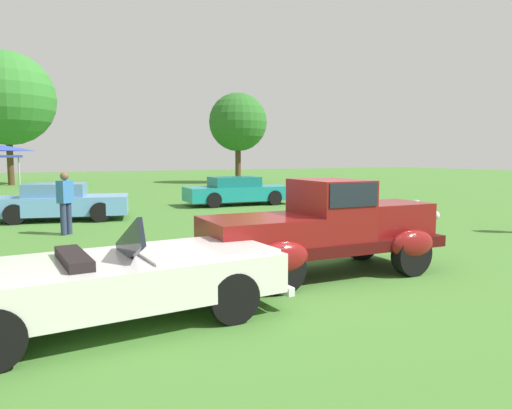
% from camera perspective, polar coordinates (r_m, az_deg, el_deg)
% --- Properties ---
extents(ground_plane, '(120.00, 120.00, 0.00)m').
position_cam_1_polar(ground_plane, '(8.23, 8.34, -9.02)').
color(ground_plane, '#42752D').
extents(feature_pickup_truck, '(4.50, 1.94, 1.70)m').
position_cam_1_polar(feature_pickup_truck, '(8.41, 8.52, -2.66)').
color(feature_pickup_truck, '#400B0B').
rests_on(feature_pickup_truck, ground_plane).
extents(neighbor_convertible, '(4.49, 1.95, 1.40)m').
position_cam_1_polar(neighbor_convertible, '(6.25, -16.29, -8.54)').
color(neighbor_convertible, silver).
rests_on(neighbor_convertible, ground_plane).
extents(show_car_skyblue, '(4.49, 2.62, 1.22)m').
position_cam_1_polar(show_car_skyblue, '(16.67, -22.77, 0.26)').
color(show_car_skyblue, '#669EDB').
rests_on(show_car_skyblue, ground_plane).
extents(show_car_teal, '(4.68, 1.98, 1.22)m').
position_cam_1_polar(show_car_teal, '(20.26, -2.26, 1.65)').
color(show_car_teal, teal).
rests_on(show_car_teal, ground_plane).
extents(spectator_near_truck, '(0.46, 0.45, 1.69)m').
position_cam_1_polar(spectator_near_truck, '(13.53, -22.23, 0.40)').
color(spectator_near_truck, '#283351').
rests_on(spectator_near_truck, ground_plane).
extents(treeline_mid_left, '(6.65, 6.65, 9.52)m').
position_cam_1_polar(treeline_mid_left, '(38.48, -28.11, 11.33)').
color(treeline_mid_left, '#47331E').
rests_on(treeline_mid_left, ground_plane).
extents(treeline_center, '(4.52, 4.52, 7.00)m').
position_cam_1_polar(treeline_center, '(36.98, -2.22, 9.98)').
color(treeline_center, '#47331E').
rests_on(treeline_center, ground_plane).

